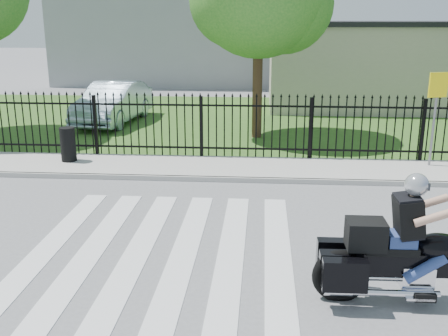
# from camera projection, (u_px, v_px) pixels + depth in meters

# --- Properties ---
(ground) EXTENTS (120.00, 120.00, 0.00)m
(ground) POSITION_uv_depth(u_px,v_px,m) (162.00, 250.00, 9.03)
(ground) COLOR slate
(ground) RESTS_ON ground
(crosswalk) EXTENTS (5.00, 5.50, 0.01)m
(crosswalk) POSITION_uv_depth(u_px,v_px,m) (162.00, 250.00, 9.03)
(crosswalk) COLOR silver
(crosswalk) RESTS_ON ground
(sidewalk) EXTENTS (40.00, 2.00, 0.12)m
(sidewalk) POSITION_uv_depth(u_px,v_px,m) (197.00, 167.00, 13.81)
(sidewalk) COLOR #ADAAA3
(sidewalk) RESTS_ON ground
(curb) EXTENTS (40.00, 0.12, 0.12)m
(curb) POSITION_uv_depth(u_px,v_px,m) (192.00, 179.00, 12.85)
(curb) COLOR #ADAAA3
(curb) RESTS_ON ground
(grass_strip) EXTENTS (40.00, 12.00, 0.02)m
(grass_strip) POSITION_uv_depth(u_px,v_px,m) (219.00, 120.00, 20.53)
(grass_strip) COLOR #31541C
(grass_strip) RESTS_ON ground
(iron_fence) EXTENTS (26.00, 0.04, 1.80)m
(iron_fence) POSITION_uv_depth(u_px,v_px,m) (201.00, 128.00, 14.53)
(iron_fence) COLOR black
(iron_fence) RESTS_ON ground
(building_low) EXTENTS (10.00, 6.00, 3.50)m
(building_low) POSITION_uv_depth(u_px,v_px,m) (383.00, 67.00, 23.38)
(building_low) COLOR #BCAF9D
(building_low) RESTS_ON ground
(building_low_roof) EXTENTS (10.20, 6.20, 0.20)m
(building_low_roof) POSITION_uv_depth(u_px,v_px,m) (386.00, 24.00, 22.86)
(building_low_roof) COLOR black
(building_low_roof) RESTS_ON building_low
(motorcycle_rider) EXTENTS (2.92, 0.86, 1.93)m
(motorcycle_rider) POSITION_uv_depth(u_px,v_px,m) (414.00, 250.00, 7.20)
(motorcycle_rider) COLOR black
(motorcycle_rider) RESTS_ON ground
(parked_car) EXTENTS (2.09, 4.76, 1.52)m
(parked_car) POSITION_uv_depth(u_px,v_px,m) (113.00, 103.00, 19.68)
(parked_car) COLOR #A3BCCD
(parked_car) RESTS_ON grass_strip
(traffic_sign) EXTENTS (0.51, 0.20, 2.42)m
(traffic_sign) POSITION_uv_depth(u_px,v_px,m) (436.00, 100.00, 13.33)
(traffic_sign) COLOR slate
(traffic_sign) RESTS_ON sidewalk
(litter_bin) EXTENTS (0.52, 0.52, 0.92)m
(litter_bin) POSITION_uv_depth(u_px,v_px,m) (68.00, 144.00, 14.10)
(litter_bin) COLOR black
(litter_bin) RESTS_ON sidewalk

